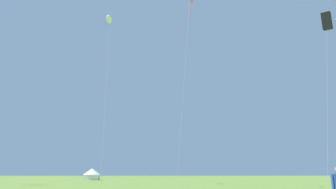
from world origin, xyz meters
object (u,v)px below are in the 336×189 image
(kite_pink_diamond, at_px, (190,4))
(kite_white_parafoil, at_px, (109,20))
(kite_black_box, at_px, (327,21))
(festival_tent_center, at_px, (92,174))

(kite_pink_diamond, height_order, kite_white_parafoil, kite_white_parafoil)
(kite_black_box, bearing_deg, kite_pink_diamond, 147.65)
(festival_tent_center, bearing_deg, kite_white_parafoil, -78.49)
(kite_black_box, relative_size, kite_white_parafoil, 0.67)
(kite_white_parafoil, bearing_deg, kite_black_box, -39.49)
(kite_white_parafoil, bearing_deg, kite_pink_diamond, -46.02)
(kite_black_box, xyz_separation_m, kite_white_parafoil, (-22.51, 18.55, 8.46))
(kite_pink_diamond, distance_m, kite_white_parafoil, 15.64)
(festival_tent_center, bearing_deg, kite_black_box, -60.07)
(kite_pink_diamond, distance_m, festival_tent_center, 50.03)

